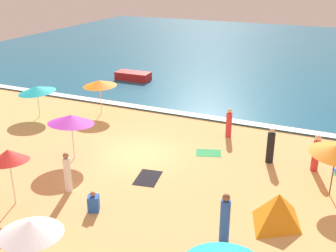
# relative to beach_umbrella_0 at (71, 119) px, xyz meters

# --- Properties ---
(ground_plane) EXTENTS (60.00, 60.00, 0.00)m
(ground_plane) POSITION_rel_beach_umbrella_0_xyz_m (2.66, 1.59, -2.02)
(ground_plane) COLOR #E5B26B
(ocean_water) EXTENTS (60.00, 44.00, 0.10)m
(ocean_water) POSITION_rel_beach_umbrella_0_xyz_m (2.66, 29.59, -1.97)
(ocean_water) COLOR #196084
(ocean_water) RESTS_ON ground_plane
(wave_breaker_foam) EXTENTS (57.00, 0.70, 0.01)m
(wave_breaker_foam) POSITION_rel_beach_umbrella_0_xyz_m (2.66, 7.89, -1.92)
(wave_breaker_foam) COLOR white
(wave_breaker_foam) RESTS_ON ocean_water
(beach_umbrella_0) EXTENTS (2.70, 2.72, 2.34)m
(beach_umbrella_0) POSITION_rel_beach_umbrella_0_xyz_m (0.00, 0.00, 0.00)
(beach_umbrella_0) COLOR silver
(beach_umbrella_0) RESTS_ON ground_plane
(beach_umbrella_2) EXTENTS (3.15, 3.15, 2.04)m
(beach_umbrella_2) POSITION_rel_beach_umbrella_0_xyz_m (-5.50, 3.96, -0.26)
(beach_umbrella_2) COLOR silver
(beach_umbrella_2) RESTS_ON ground_plane
(beach_umbrella_7) EXTENTS (2.02, 2.04, 2.07)m
(beach_umbrella_7) POSITION_rel_beach_umbrella_0_xyz_m (3.96, -7.30, -0.22)
(beach_umbrella_7) COLOR silver
(beach_umbrella_7) RESTS_ON ground_plane
(beach_umbrella_8) EXTENTS (2.98, 2.98, 2.19)m
(beach_umbrella_8) POSITION_rel_beach_umbrella_0_xyz_m (-2.32, 6.06, -0.05)
(beach_umbrella_8) COLOR silver
(beach_umbrella_8) RESTS_ON ground_plane
(beach_umbrella_9) EXTENTS (2.16, 2.15, 2.43)m
(beach_umbrella_9) POSITION_rel_beach_umbrella_0_xyz_m (0.35, -4.37, 0.07)
(beach_umbrella_9) COLOR silver
(beach_umbrella_9) RESTS_ON ground_plane
(beach_tent) EXTENTS (2.04, 2.33, 1.22)m
(beach_tent) POSITION_rel_beach_umbrella_0_xyz_m (10.08, -1.47, -1.41)
(beach_tent) COLOR orange
(beach_tent) RESTS_ON ground_plane
(beachgoer_0) EXTENTS (0.56, 0.56, 0.84)m
(beachgoer_0) POSITION_rel_beach_umbrella_0_xyz_m (3.49, -3.54, -1.67)
(beachgoer_0) COLOR blue
(beachgoer_0) RESTS_ON ground_plane
(beachgoer_1) EXTENTS (0.33, 0.33, 1.77)m
(beachgoer_1) POSITION_rel_beach_umbrella_0_xyz_m (10.88, 3.42, -1.17)
(beachgoer_1) COLOR red
(beachgoer_1) RESTS_ON ground_plane
(beachgoer_2) EXTENTS (0.40, 0.40, 1.62)m
(beachgoer_2) POSITION_rel_beach_umbrella_0_xyz_m (6.14, 5.66, -1.25)
(beachgoer_2) COLOR red
(beachgoer_2) RESTS_ON ground_plane
(beachgoer_5) EXTENTS (0.37, 0.37, 1.78)m
(beachgoer_5) POSITION_rel_beach_umbrella_0_xyz_m (1.72, -2.74, -1.16)
(beachgoer_5) COLOR white
(beachgoer_5) RESTS_ON ground_plane
(beachgoer_9) EXTENTS (0.35, 0.35, 1.83)m
(beachgoer_9) POSITION_rel_beach_umbrella_0_xyz_m (8.61, -3.25, -1.15)
(beachgoer_9) COLOR blue
(beachgoer_9) RESTS_ON ground_plane
(beachgoer_10) EXTENTS (0.51, 0.51, 1.74)m
(beachgoer_10) POSITION_rel_beach_umbrella_0_xyz_m (8.83, 3.44, -1.21)
(beachgoer_10) COLOR black
(beachgoer_10) RESTS_ON ground_plane
(beach_towel_1) EXTENTS (1.23, 1.66, 0.01)m
(beach_towel_1) POSITION_rel_beach_umbrella_0_xyz_m (4.23, -0.37, -2.01)
(beach_towel_1) COLOR black
(beach_towel_1) RESTS_ON ground_plane
(beach_towel_4) EXTENTS (1.47, 1.24, 0.01)m
(beach_towel_4) POSITION_rel_beach_umbrella_0_xyz_m (5.85, 3.20, -2.01)
(beach_towel_4) COLOR green
(beach_towel_4) RESTS_ON ground_plane
(small_boat_1) EXTENTS (2.81, 1.32, 0.63)m
(small_boat_1) POSITION_rel_beach_umbrella_0_xyz_m (-4.20, 13.71, -1.61)
(small_boat_1) COLOR red
(small_boat_1) RESTS_ON ocean_water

